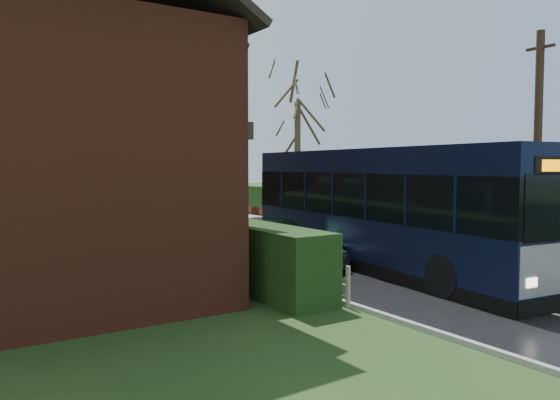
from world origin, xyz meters
TOP-DOWN VIEW (x-y plane):
  - ground at (0.00, 0.00)m, footprint 140.00×140.00m
  - road at (0.00, 10.00)m, footprint 6.00×100.00m
  - pavement at (4.25, 10.00)m, footprint 2.50×100.00m
  - kerb_right at (3.05, 10.00)m, footprint 0.12×100.00m
  - kerb_left at (-3.05, 10.00)m, footprint 0.12×100.00m
  - front_hedge at (-3.90, 5.00)m, footprint 1.20×16.00m
  - picket_fence at (-3.15, 5.00)m, footprint 0.10×16.00m
  - right_wall_hedge at (5.80, 10.00)m, footprint 0.60×50.00m
  - brick_house at (-8.73, 4.78)m, footprint 9.30×14.60m
  - bus at (0.80, -0.04)m, footprint 3.78×11.72m
  - car_silver at (-1.50, 1.47)m, footprint 1.90×3.83m
  - car_green at (-1.60, 2.27)m, footprint 3.47×5.16m
  - car_distant at (2.00, 41.69)m, footprint 2.07×4.53m
  - bus_stop_sign at (3.20, 3.16)m, footprint 0.08×0.42m
  - telegraph_pole at (4.80, -2.28)m, footprint 0.24×0.90m
  - tree_right_far at (7.01, 13.45)m, footprint 4.86×4.86m

SIDE VIEW (x-z plane):
  - ground at x=0.00m, z-range 0.00..0.00m
  - road at x=0.00m, z-range 0.00..0.02m
  - kerb_left at x=-3.05m, z-range 0.00..0.10m
  - pavement at x=4.25m, z-range 0.00..0.14m
  - kerb_right at x=3.05m, z-range 0.00..0.14m
  - picket_fence at x=-3.15m, z-range 0.00..0.90m
  - car_silver at x=-1.50m, z-range 0.00..1.25m
  - car_green at x=-1.60m, z-range 0.00..1.39m
  - car_distant at x=2.00m, z-range 0.00..1.44m
  - front_hedge at x=-3.90m, z-range 0.00..1.60m
  - right_wall_hedge at x=5.80m, z-range 0.12..1.92m
  - bus at x=0.80m, z-range -0.01..3.48m
  - bus_stop_sign at x=3.20m, z-range 0.44..3.20m
  - telegraph_pole at x=4.80m, z-range 0.04..7.06m
  - brick_house at x=-8.73m, z-range -0.77..9.53m
  - tree_right_far at x=7.01m, z-range 2.32..11.71m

